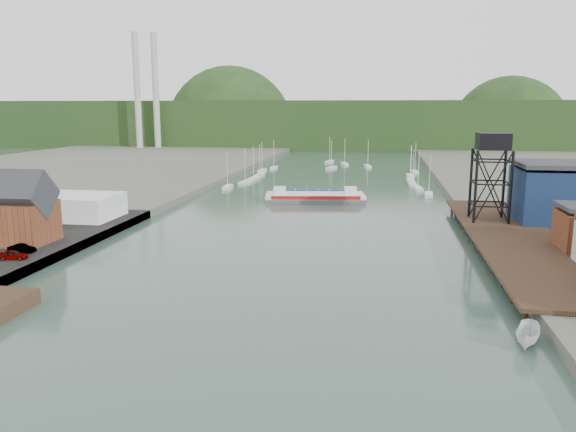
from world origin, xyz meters
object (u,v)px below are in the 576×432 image
(lift_tower, at_px, (493,147))
(motorboat, at_px, (528,336))
(chain_ferry, at_px, (315,197))
(harbor_building, at_px, (12,214))
(car_west_a, at_px, (13,255))

(lift_tower, bearing_deg, motorboat, -95.74)
(chain_ferry, bearing_deg, harbor_building, -134.92)
(lift_tower, xyz_separation_m, car_west_a, (-70.60, -37.48, -13.37))
(chain_ferry, height_order, car_west_a, chain_ferry)
(harbor_building, bearing_deg, car_west_a, -55.98)
(lift_tower, distance_m, chain_ferry, 48.11)
(car_west_a, bearing_deg, chain_ferry, -37.33)
(chain_ferry, height_order, motorboat, chain_ferry)
(lift_tower, relative_size, motorboat, 2.92)
(harbor_building, relative_size, lift_tower, 0.76)
(chain_ferry, xyz_separation_m, car_west_a, (-34.98, -66.29, 1.28))
(harbor_building, distance_m, motorboat, 75.98)
(lift_tower, xyz_separation_m, chain_ferry, (-35.63, 28.81, -14.65))
(lift_tower, relative_size, car_west_a, 4.02)
(harbor_building, distance_m, car_west_a, 12.05)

